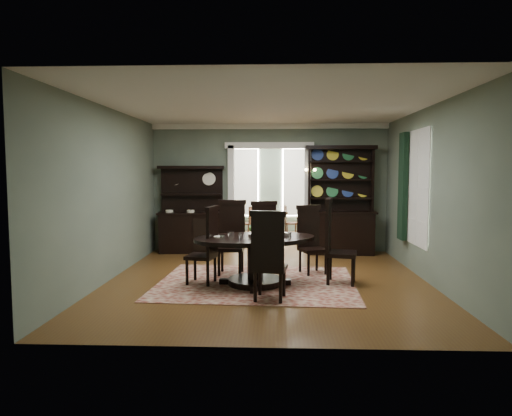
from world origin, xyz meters
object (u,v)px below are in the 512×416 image
(dining_table, at_px, (255,252))
(welsh_dresser, at_px, (340,215))
(parlor_table, at_px, (273,221))
(sideboard, at_px, (191,222))

(dining_table, bearing_deg, welsh_dresser, 40.57)
(dining_table, distance_m, parlor_table, 5.19)
(welsh_dresser, bearing_deg, sideboard, -177.74)
(dining_table, xyz_separation_m, parlor_table, (0.30, 5.18, -0.07))
(sideboard, bearing_deg, welsh_dresser, -5.86)
(dining_table, height_order, welsh_dresser, welsh_dresser)
(sideboard, xyz_separation_m, welsh_dresser, (3.47, -0.03, 0.19))
(welsh_dresser, xyz_separation_m, parlor_table, (-1.55, 2.17, -0.40))
(sideboard, relative_size, parlor_table, 2.48)
(dining_table, xyz_separation_m, welsh_dresser, (1.84, 3.01, 0.33))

